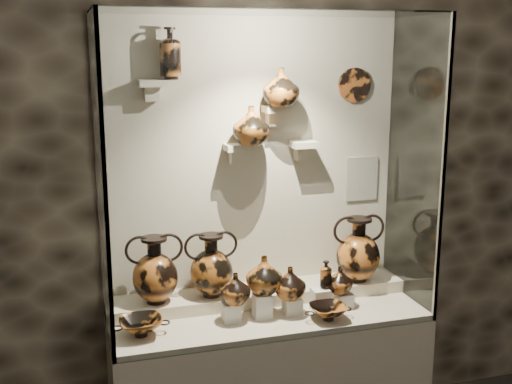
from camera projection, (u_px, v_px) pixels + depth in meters
wall_back at (251, 162)px, 3.60m from camera, size 5.00×0.02×3.20m
plinth at (268, 384)px, 3.56m from camera, size 1.70×0.60×0.80m
front_tier at (268, 315)px, 3.47m from camera, size 1.68×0.58×0.03m
rear_tier at (259, 297)px, 3.63m from camera, size 1.70×0.25×0.10m
back_panel at (252, 162)px, 3.59m from camera, size 1.70×0.03×1.60m
glass_front at (288, 184)px, 3.02m from camera, size 1.70×0.01×1.60m
glass_left at (100, 182)px, 3.06m from camera, size 0.01×0.60×1.60m
glass_right at (415, 164)px, 3.53m from camera, size 0.01×0.60×1.60m
glass_top at (269, 12)px, 3.12m from camera, size 1.70×0.60×0.01m
frame_post_left at (106, 195)px, 2.79m from camera, size 0.02×0.02×1.60m
frame_post_right at (443, 174)px, 3.26m from camera, size 0.02×0.02×1.60m
pedestal_a at (231, 312)px, 3.35m from camera, size 0.09×0.09×0.10m
pedestal_b at (262, 305)px, 3.39m from camera, size 0.09×0.09×0.13m
pedestal_c at (292, 305)px, 3.44m from camera, size 0.09×0.09×0.09m
pedestal_d at (320, 299)px, 3.49m from camera, size 0.09×0.09×0.12m
pedestal_e at (343, 300)px, 3.53m from camera, size 0.09×0.09×0.08m
bracket_ul at (152, 83)px, 3.27m from camera, size 0.14×0.12×0.04m
bracket_ca at (238, 147)px, 3.47m from camera, size 0.14×0.12×0.04m
bracket_cb at (273, 109)px, 3.48m from camera, size 0.10×0.12×0.04m
bracket_cc at (303, 144)px, 3.58m from camera, size 0.14×0.12×0.04m
amphora_left at (155, 270)px, 3.38m from camera, size 0.30×0.30×0.36m
amphora_mid at (211, 265)px, 3.48m from camera, size 0.28×0.28×0.35m
amphora_right at (358, 249)px, 3.70m from camera, size 0.37×0.37×0.38m
jug_a at (235, 288)px, 3.31m from camera, size 0.17×0.17×0.17m
jug_b at (264, 274)px, 3.37m from camera, size 0.22×0.22×0.20m
jug_c at (290, 283)px, 3.40m from camera, size 0.19×0.19×0.18m
jug_e at (339, 280)px, 3.51m from camera, size 0.18×0.18×0.15m
lekythos_small at (326, 273)px, 3.47m from camera, size 0.09×0.09×0.17m
kylix_left at (141, 325)px, 3.17m from camera, size 0.33×0.30×0.11m
kylix_right at (328, 311)px, 3.36m from camera, size 0.25×0.21×0.10m
lekythos_tall at (170, 50)px, 3.25m from camera, size 0.13×0.13×0.30m
ovoid_vase_a at (251, 125)px, 3.41m from camera, size 0.23×0.23×0.21m
ovoid_vase_b at (281, 87)px, 3.42m from camera, size 0.22×0.22×0.21m
wall_plate at (354, 85)px, 3.64m from camera, size 0.19×0.02×0.19m
info_placard at (362, 179)px, 3.79m from camera, size 0.20×0.01×0.26m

